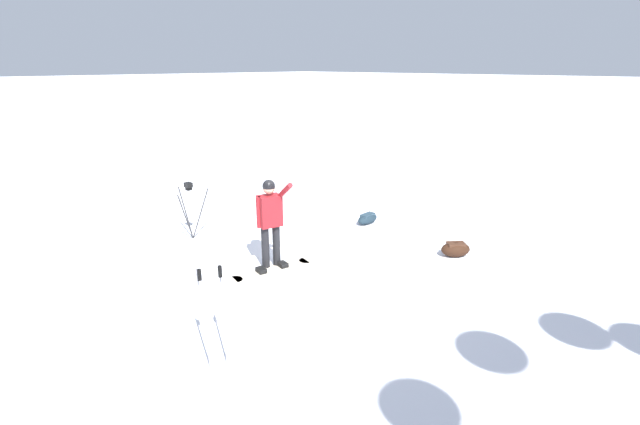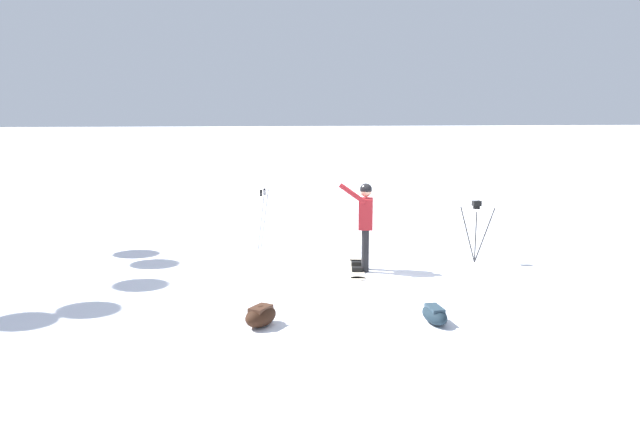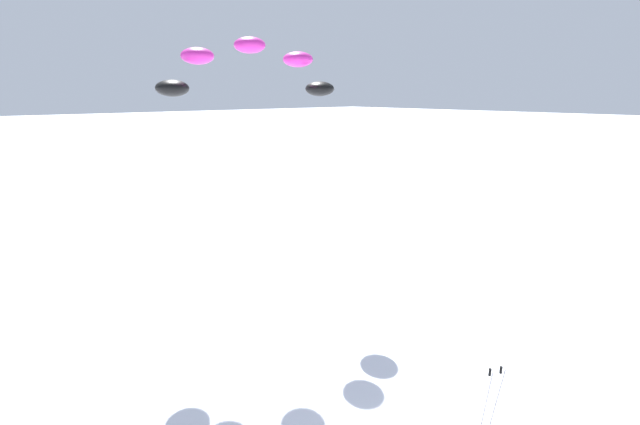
{
  "view_description": "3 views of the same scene",
  "coord_description": "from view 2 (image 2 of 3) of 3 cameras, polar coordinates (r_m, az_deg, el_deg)",
  "views": [
    {
      "loc": [
        -5.5,
        -5.6,
        3.57
      ],
      "look_at": [
        -0.21,
        -0.62,
        1.18
      ],
      "focal_mm": 25.59,
      "sensor_mm": 36.0,
      "label": 1
    },
    {
      "loc": [
        10.53,
        -2.72,
        2.89
      ],
      "look_at": [
        -0.21,
        -0.61,
        1.18
      ],
      "focal_mm": 35.12,
      "sensor_mm": 36.0,
      "label": 2
    },
    {
      "loc": [
        4.21,
        1.83,
        6.13
      ],
      "look_at": [
        -1.52,
        -4.66,
        3.8
      ],
      "focal_mm": 24.97,
      "sensor_mm": 36.0,
      "label": 3
    }
  ],
  "objects": [
    {
      "name": "ground_plane",
      "position": [
        11.25,
        3.26,
        -6.0
      ],
      "size": [
        300.0,
        300.0,
        0.0
      ],
      "primitive_type": "plane",
      "color": "white"
    },
    {
      "name": "snowboarder",
      "position": [
        11.62,
        4.14,
        -0.51
      ],
      "size": [
        0.46,
        0.72,
        1.67
      ],
      "color": "black",
      "rests_on": "ground_plane"
    },
    {
      "name": "snowboard",
      "position": [
        11.88,
        3.37,
        -5.08
      ],
      "size": [
        1.7,
        0.6,
        0.1
      ],
      "color": "beige",
      "rests_on": "ground_plane"
    },
    {
      "name": "gear_bag_large",
      "position": [
        9.01,
        10.4,
        -9.11
      ],
      "size": [
        0.61,
        0.29,
        0.24
      ],
      "color": "#192833",
      "rests_on": "ground_plane"
    },
    {
      "name": "camera_tripod",
      "position": [
        12.63,
        14.05,
        -0.5
      ],
      "size": [
        0.74,
        0.59,
        1.23
      ],
      "color": "#262628",
      "rests_on": "ground_plane"
    },
    {
      "name": "gear_bag_small",
      "position": [
        8.78,
        -5.43,
        -9.33
      ],
      "size": [
        0.65,
        0.63,
        0.29
      ],
      "color": "black",
      "rests_on": "ground_plane"
    },
    {
      "name": "ski_poles",
      "position": [
        13.62,
        -5.22,
        0.24
      ],
      "size": [
        0.3,
        0.29,
        1.3
      ],
      "color": "gray",
      "rests_on": "ground_plane"
    }
  ]
}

